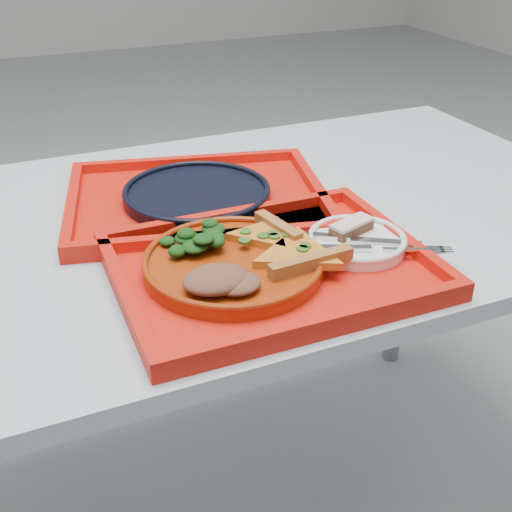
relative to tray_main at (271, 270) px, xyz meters
The scene contains 13 objects.
table 0.24m from the tray_main, 108.38° to the left, with size 1.60×0.80×0.75m.
tray_main is the anchor object (origin of this frame).
tray_far 0.27m from the tray_main, 95.15° to the left, with size 0.45×0.35×0.01m, color red.
dinner_plate 0.06m from the tray_main, 169.70° to the left, with size 0.26×0.26×0.02m, color #932B09.
side_plate 0.15m from the tray_main, ahead, with size 0.15×0.15×0.01m, color white.
navy_plate 0.27m from the tray_main, 95.15° to the left, with size 0.26×0.26×0.02m, color black.
pizza_slice_a 0.05m from the tray_main, 28.37° to the right, with size 0.15×0.13×0.02m, color orange, non-canonical shape.
pizza_slice_b 0.06m from the tray_main, 78.71° to the left, with size 0.11×0.10×0.02m, color orange, non-canonical shape.
salad_heap 0.12m from the tray_main, 142.67° to the left, with size 0.08×0.07×0.04m, color black.
meat_portion 0.12m from the tray_main, 153.85° to the right, with size 0.09×0.07×0.03m, color brown.
dessert_bar 0.15m from the tray_main, ahead, with size 0.08×0.05×0.02m.
knife 0.15m from the tray_main, ahead, with size 0.18×0.02×0.01m, color silver.
fork 0.17m from the tray_main, 15.70° to the right, with size 0.18×0.02×0.01m, color silver.
Camera 1 is at (-0.27, -0.94, 1.24)m, focal length 45.00 mm.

